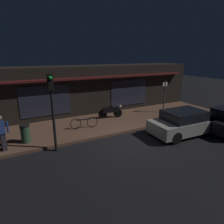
# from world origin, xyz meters

# --- Properties ---
(ground_plane) EXTENTS (60.00, 60.00, 0.00)m
(ground_plane) POSITION_xyz_m (0.00, 0.00, 0.00)
(ground_plane) COLOR black
(sidewalk_slab) EXTENTS (18.00, 4.00, 0.15)m
(sidewalk_slab) POSITION_xyz_m (0.00, 3.00, 0.07)
(sidewalk_slab) COLOR brown
(sidewalk_slab) RESTS_ON ground_plane
(storefront_building) EXTENTS (18.00, 3.30, 3.60)m
(storefront_building) POSITION_xyz_m (0.00, 6.39, 1.80)
(storefront_building) COLOR black
(storefront_building) RESTS_ON ground_plane
(motorcycle) EXTENTS (1.68, 0.65, 0.97)m
(motorcycle) POSITION_xyz_m (0.87, 3.61, 0.65)
(motorcycle) COLOR black
(motorcycle) RESTS_ON sidewalk_slab
(bicycle_parked) EXTENTS (1.65, 0.42, 0.91)m
(bicycle_parked) POSITION_xyz_m (-1.49, 2.53, 0.51)
(bicycle_parked) COLOR black
(bicycle_parked) RESTS_ON sidewalk_slab
(person_photographer) EXTENTS (0.61, 0.42, 1.67)m
(person_photographer) POSITION_xyz_m (-5.69, 1.58, 1.03)
(person_photographer) COLOR #28232D
(person_photographer) RESTS_ON sidewalk_slab
(sign_post) EXTENTS (0.44, 0.09, 2.40)m
(sign_post) POSITION_xyz_m (5.07, 2.98, 1.51)
(sign_post) COLOR #47474C
(sign_post) RESTS_ON sidewalk_slab
(trash_bin) EXTENTS (0.48, 0.48, 0.93)m
(trash_bin) POSITION_xyz_m (-4.73, 2.03, 0.62)
(trash_bin) COLOR #2D4C33
(trash_bin) RESTS_ON sidewalk_slab
(traffic_light_pole) EXTENTS (0.24, 0.33, 3.60)m
(traffic_light_pole) POSITION_xyz_m (-3.54, 0.69, 2.48)
(traffic_light_pole) COLOR black
(traffic_light_pole) RESTS_ON ground_plane
(parked_car_near) EXTENTS (4.17, 1.92, 1.42)m
(parked_car_near) POSITION_xyz_m (3.40, -0.62, 0.70)
(parked_car_near) COLOR black
(parked_car_near) RESTS_ON ground_plane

